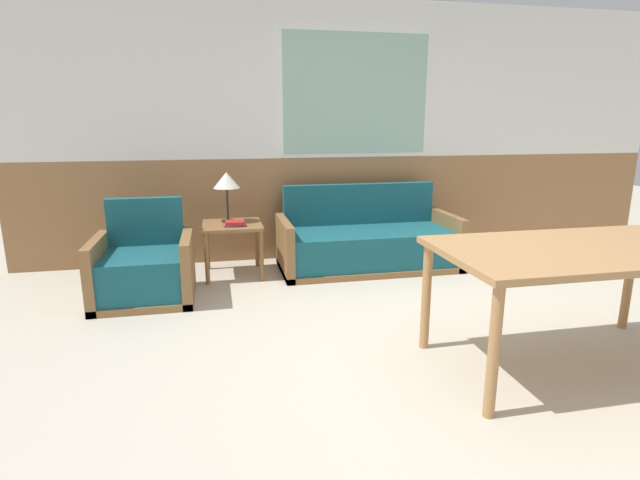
{
  "coord_description": "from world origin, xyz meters",
  "views": [
    {
      "loc": [
        -1.54,
        -2.68,
        1.49
      ],
      "look_at": [
        -0.72,
        1.21,
        0.53
      ],
      "focal_mm": 28.0,
      "sensor_mm": 36.0,
      "label": 1
    }
  ],
  "objects": [
    {
      "name": "couch",
      "position": [
        -0.04,
        2.07,
        0.25
      ],
      "size": [
        1.8,
        0.8,
        0.83
      ],
      "color": "olive",
      "rests_on": "ground_plane"
    },
    {
      "name": "ground_plane",
      "position": [
        0.0,
        0.0,
        0.0
      ],
      "size": [
        16.0,
        16.0,
        0.0
      ],
      "primitive_type": "plane",
      "color": "beige"
    },
    {
      "name": "book_stack",
      "position": [
        -1.38,
        1.98,
        0.54
      ],
      "size": [
        0.23,
        0.16,
        0.05
      ],
      "color": "#994C84",
      "rests_on": "side_table"
    },
    {
      "name": "dining_table",
      "position": [
        0.56,
        -0.21,
        0.68
      ],
      "size": [
        1.68,
        0.94,
        0.76
      ],
      "color": "#B27F4C",
      "rests_on": "ground_plane"
    },
    {
      "name": "side_table",
      "position": [
        -1.4,
        2.09,
        0.44
      ],
      "size": [
        0.56,
        0.56,
        0.51
      ],
      "color": "olive",
      "rests_on": "ground_plane"
    },
    {
      "name": "wall_back",
      "position": [
        -0.0,
        2.63,
        1.37
      ],
      "size": [
        7.2,
        0.09,
        2.7
      ],
      "color": "#996B42",
      "rests_on": "ground_plane"
    },
    {
      "name": "table_lamp",
      "position": [
        -1.43,
        2.19,
        0.91
      ],
      "size": [
        0.25,
        0.25,
        0.48
      ],
      "color": "#262628",
      "rests_on": "side_table"
    },
    {
      "name": "armchair",
      "position": [
        -2.16,
        1.57,
        0.25
      ],
      "size": [
        0.8,
        0.76,
        0.82
      ],
      "rotation": [
        0.0,
        0.0,
        0.23
      ],
      "color": "olive",
      "rests_on": "ground_plane"
    }
  ]
}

